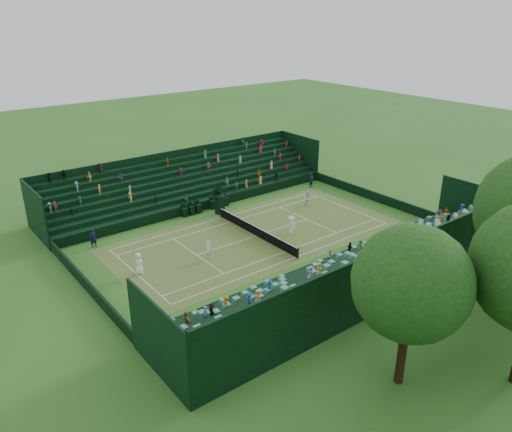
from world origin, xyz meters
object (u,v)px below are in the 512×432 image
(player_near_east, at_px, (209,250))
(player_far_west, at_px, (307,199))
(tennis_net, at_px, (256,231))
(player_far_east, at_px, (291,224))
(player_near_west, at_px, (139,263))
(umpire_chair, at_px, (220,202))

(player_near_east, distance_m, player_far_west, 15.28)
(player_near_east, bearing_deg, player_far_west, -93.20)
(tennis_net, bearing_deg, player_far_west, 106.51)
(player_near_east, xyz_separation_m, player_far_west, (-3.77, 14.81, 0.01))
(player_far_east, bearing_deg, player_near_west, -102.04)
(umpire_chair, bearing_deg, player_near_west, -61.57)
(tennis_net, relative_size, player_near_west, 6.53)
(player_near_east, bearing_deg, umpire_chair, -56.61)
(player_near_west, bearing_deg, umpire_chair, -61.97)
(tennis_net, xyz_separation_m, player_near_east, (1.11, -5.87, 0.28))
(tennis_net, distance_m, player_near_east, 5.98)
(umpire_chair, distance_m, player_far_east, 8.38)
(player_near_east, bearing_deg, player_far_east, -109.06)
(player_near_east, height_order, player_far_west, player_far_west)
(player_near_west, distance_m, player_far_west, 20.75)
(player_near_west, bearing_deg, player_far_west, -83.23)
(tennis_net, height_order, player_far_west, player_far_west)
(player_far_west, bearing_deg, player_near_west, -98.17)
(umpire_chair, bearing_deg, player_near_east, -39.15)
(tennis_net, distance_m, umpire_chair, 6.63)
(player_near_west, xyz_separation_m, player_far_east, (1.42, 14.69, -0.05))
(tennis_net, relative_size, player_near_east, 7.20)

